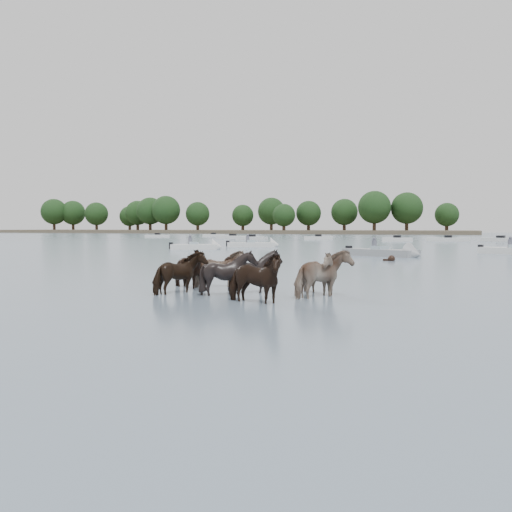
% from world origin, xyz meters
% --- Properties ---
extents(ground, '(400.00, 400.00, 0.00)m').
position_xyz_m(ground, '(0.00, 0.00, 0.00)').
color(ground, slate).
rests_on(ground, ground).
extents(shoreline, '(160.00, 30.00, 1.00)m').
position_xyz_m(shoreline, '(-70.00, 150.00, 0.50)').
color(shoreline, '#4C4233').
rests_on(shoreline, ground).
extents(pony_herd, '(6.64, 4.61, 1.56)m').
position_xyz_m(pony_herd, '(1.10, -0.60, 0.57)').
color(pony_herd, black).
rests_on(pony_herd, ground).
extents(swimming_pony, '(0.72, 0.44, 0.44)m').
position_xyz_m(swimming_pony, '(2.98, 17.73, 0.10)').
color(swimming_pony, black).
rests_on(swimming_pony, ground).
extents(motorboat_a, '(4.85, 3.34, 1.92)m').
position_xyz_m(motorboat_a, '(-15.14, 28.72, 0.23)').
color(motorboat_a, silver).
rests_on(motorboat_a, ground).
extents(motorboat_b, '(6.00, 4.06, 1.92)m').
position_xyz_m(motorboat_b, '(2.23, 22.82, 0.22)').
color(motorboat_b, gray).
rests_on(motorboat_b, ground).
extents(motorboat_f, '(5.45, 3.26, 1.92)m').
position_xyz_m(motorboat_f, '(-12.57, 36.32, 0.23)').
color(motorboat_f, silver).
rests_on(motorboat_f, ground).
extents(distant_flotilla, '(104.45, 28.16, 0.93)m').
position_xyz_m(distant_flotilla, '(0.19, 71.94, 0.26)').
color(distant_flotilla, silver).
rests_on(distant_flotilla, ground).
extents(treeline, '(146.27, 21.58, 12.59)m').
position_xyz_m(treeline, '(-72.84, 150.79, 6.99)').
color(treeline, '#382619').
rests_on(treeline, ground).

